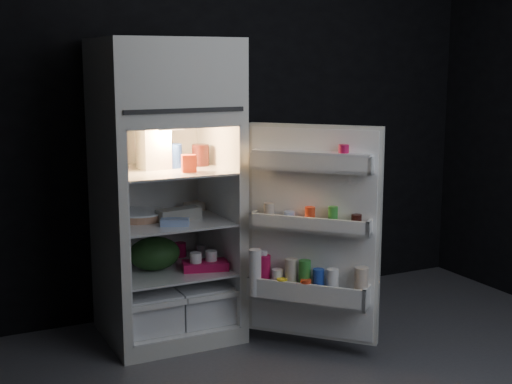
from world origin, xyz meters
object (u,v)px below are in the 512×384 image
refrigerator (164,180)px  milk_jug (153,148)px  yogurt_tray (205,265)px  egg_carton (179,214)px  fridge_door (311,238)px

refrigerator → milk_jug: (-0.06, 0.02, 0.19)m
milk_jug → yogurt_tray: bearing=-42.0°
milk_jug → refrigerator: bearing=-20.5°
milk_jug → egg_carton: milk_jug is taller
milk_jug → egg_carton: 0.41m
fridge_door → egg_carton: (-0.58, 0.56, 0.08)m
fridge_door → egg_carton: fridge_door is taller
yogurt_tray → milk_jug: bearing=156.8°
fridge_door → yogurt_tray: size_ratio=4.54×
egg_carton → yogurt_tray: size_ratio=0.98×
refrigerator → milk_jug: 0.20m
fridge_door → milk_jug: 1.07m
refrigerator → fridge_door: 0.95m
refrigerator → egg_carton: 0.22m
milk_jug → fridge_door: bearing=-48.2°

